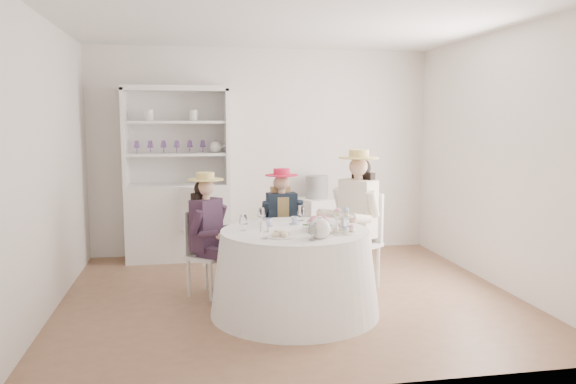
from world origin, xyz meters
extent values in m
plane|color=brown|center=(0.00, 0.00, 0.00)|extent=(4.50, 4.50, 0.00)
plane|color=white|center=(0.00, 0.00, 2.70)|extent=(4.50, 4.50, 0.00)
plane|color=silver|center=(0.00, 2.00, 1.35)|extent=(4.50, 0.00, 4.50)
plane|color=silver|center=(0.00, -2.00, 1.35)|extent=(4.50, 0.00, 4.50)
plane|color=silver|center=(-2.25, 0.00, 1.35)|extent=(0.00, 4.50, 4.50)
plane|color=silver|center=(2.25, 0.00, 1.35)|extent=(0.00, 4.50, 4.50)
cone|color=white|center=(-0.04, -0.49, 0.38)|extent=(1.55, 1.55, 0.76)
cylinder|color=white|center=(-0.04, -0.49, 0.77)|extent=(1.35, 1.35, 0.02)
cube|color=silver|center=(-1.12, 1.75, 0.48)|extent=(1.30, 0.50, 0.97)
cube|color=silver|center=(-1.12, 1.97, 1.56)|extent=(1.29, 0.06, 1.18)
cube|color=silver|center=(-1.12, 1.75, 2.15)|extent=(1.30, 0.50, 0.06)
cube|color=silver|center=(-1.74, 1.75, 1.56)|extent=(0.05, 0.48, 1.18)
cube|color=silver|center=(-0.50, 1.75, 1.56)|extent=(0.05, 0.48, 1.18)
cube|color=silver|center=(-1.12, 1.75, 1.35)|extent=(1.21, 0.45, 0.03)
cube|color=silver|center=(-1.12, 1.75, 1.74)|extent=(1.21, 0.45, 0.03)
sphere|color=white|center=(-0.64, 1.75, 1.43)|extent=(0.15, 0.15, 0.15)
cube|color=silver|center=(0.68, 1.75, 0.37)|extent=(0.62, 0.62, 0.74)
cylinder|color=black|center=(0.68, 1.75, 0.89)|extent=(0.36, 0.36, 0.30)
cube|color=silver|center=(-0.81, 0.17, 0.40)|extent=(0.50, 0.50, 0.04)
cylinder|color=silver|center=(-0.79, -0.03, 0.20)|extent=(0.03, 0.03, 0.39)
cylinder|color=silver|center=(-0.60, 0.18, 0.20)|extent=(0.03, 0.03, 0.39)
cylinder|color=silver|center=(-1.01, 0.15, 0.20)|extent=(0.03, 0.03, 0.39)
cylinder|color=silver|center=(-0.82, 0.37, 0.20)|extent=(0.03, 0.03, 0.39)
cube|color=silver|center=(-0.93, 0.27, 0.64)|extent=(0.24, 0.27, 0.44)
cube|color=black|center=(-0.82, 0.18, 0.73)|extent=(0.34, 0.36, 0.52)
cube|color=black|center=(-0.78, 0.04, 0.47)|extent=(0.30, 0.29, 0.11)
cylinder|color=black|center=(-0.68, -0.04, 0.20)|extent=(0.09, 0.09, 0.41)
cylinder|color=black|center=(-0.91, 0.02, 0.79)|extent=(0.17, 0.16, 0.24)
cube|color=black|center=(-0.67, 0.16, 0.47)|extent=(0.30, 0.29, 0.11)
cylinder|color=black|center=(-0.58, 0.08, 0.20)|extent=(0.09, 0.09, 0.41)
cylinder|color=black|center=(-0.67, 0.30, 0.79)|extent=(0.17, 0.16, 0.24)
cylinder|color=#D8A889|center=(-0.82, 0.18, 1.00)|extent=(0.08, 0.08, 0.07)
sphere|color=#D8A889|center=(-0.82, 0.18, 1.10)|extent=(0.17, 0.17, 0.17)
sphere|color=black|center=(-0.85, 0.21, 1.09)|extent=(0.17, 0.17, 0.17)
cube|color=black|center=(-0.87, 0.23, 0.88)|extent=(0.19, 0.21, 0.34)
cylinder|color=#DDC56C|center=(-0.82, 0.18, 1.18)|extent=(0.36, 0.36, 0.01)
cylinder|color=#DDC56C|center=(-0.82, 0.18, 1.22)|extent=(0.18, 0.18, 0.07)
cube|color=silver|center=(0.01, 0.52, 0.40)|extent=(0.37, 0.37, 0.04)
cylinder|color=silver|center=(-0.13, 0.37, 0.19)|extent=(0.03, 0.03, 0.39)
cylinder|color=silver|center=(0.15, 0.38, 0.19)|extent=(0.03, 0.03, 0.39)
cylinder|color=silver|center=(-0.14, 0.66, 0.19)|extent=(0.03, 0.03, 0.39)
cylinder|color=silver|center=(0.14, 0.67, 0.19)|extent=(0.03, 0.03, 0.39)
cube|color=silver|center=(0.00, 0.68, 0.64)|extent=(0.34, 0.04, 0.44)
cube|color=#182331|center=(0.01, 0.54, 0.73)|extent=(0.32, 0.19, 0.51)
cube|color=tan|center=(0.01, 0.54, 0.73)|extent=(0.13, 0.20, 0.44)
cube|color=#182331|center=(-0.07, 0.41, 0.47)|extent=(0.13, 0.31, 0.11)
cylinder|color=#182331|center=(-0.06, 0.29, 0.20)|extent=(0.09, 0.09, 0.41)
cylinder|color=#182331|center=(-0.17, 0.50, 0.79)|extent=(0.09, 0.16, 0.24)
cube|color=#182331|center=(0.09, 0.42, 0.47)|extent=(0.13, 0.31, 0.11)
cylinder|color=#182331|center=(0.10, 0.29, 0.20)|extent=(0.09, 0.09, 0.41)
cylinder|color=#182331|center=(0.19, 0.51, 0.79)|extent=(0.09, 0.16, 0.24)
cylinder|color=#D8A889|center=(0.01, 0.54, 1.00)|extent=(0.08, 0.08, 0.07)
sphere|color=#D8A889|center=(0.01, 0.54, 1.10)|extent=(0.17, 0.17, 0.17)
sphere|color=tan|center=(0.01, 0.58, 1.09)|extent=(0.17, 0.17, 0.17)
cube|color=tan|center=(0.01, 0.61, 0.88)|extent=(0.21, 0.08, 0.34)
cylinder|color=#E32249|center=(0.01, 0.54, 1.18)|extent=(0.35, 0.35, 0.01)
cylinder|color=#E32249|center=(0.01, 0.54, 1.21)|extent=(0.18, 0.18, 0.07)
cube|color=silver|center=(0.74, 0.15, 0.47)|extent=(0.58, 0.58, 0.04)
cylinder|color=silver|center=(0.51, 0.19, 0.23)|extent=(0.04, 0.04, 0.46)
cylinder|color=silver|center=(0.70, -0.08, 0.23)|extent=(0.04, 0.04, 0.46)
cylinder|color=silver|center=(0.78, 0.38, 0.23)|extent=(0.04, 0.04, 0.46)
cylinder|color=silver|center=(0.97, 0.11, 0.23)|extent=(0.04, 0.04, 0.46)
cube|color=silver|center=(0.89, 0.26, 0.75)|extent=(0.25, 0.34, 0.52)
cube|color=white|center=(0.76, 0.16, 0.85)|extent=(0.39, 0.43, 0.60)
cube|color=white|center=(0.58, 0.16, 0.55)|extent=(0.37, 0.31, 0.12)
cylinder|color=white|center=(0.46, 0.07, 0.24)|extent=(0.10, 0.10, 0.48)
cylinder|color=white|center=(0.60, 0.31, 0.92)|extent=(0.20, 0.18, 0.29)
cube|color=white|center=(0.69, 0.00, 0.55)|extent=(0.37, 0.31, 0.12)
cylinder|color=white|center=(0.57, -0.08, 0.24)|extent=(0.10, 0.10, 0.48)
cylinder|color=white|center=(0.85, -0.04, 0.92)|extent=(0.20, 0.18, 0.29)
cylinder|color=#D8A889|center=(0.76, 0.16, 1.17)|extent=(0.09, 0.09, 0.08)
sphere|color=#D8A889|center=(0.76, 0.16, 1.29)|extent=(0.20, 0.20, 0.20)
sphere|color=black|center=(0.79, 0.19, 1.27)|extent=(0.20, 0.20, 0.20)
cube|color=black|center=(0.82, 0.21, 1.03)|extent=(0.21, 0.25, 0.39)
cylinder|color=#DDC56C|center=(0.76, 0.16, 1.38)|extent=(0.42, 0.42, 0.01)
cylinder|color=#DDC56C|center=(0.76, 0.16, 1.42)|extent=(0.21, 0.21, 0.08)
cube|color=silver|center=(-0.85, 1.56, 0.44)|extent=(0.55, 0.55, 0.04)
cylinder|color=silver|center=(-0.63, 1.60, 0.22)|extent=(0.04, 0.04, 0.43)
cylinder|color=silver|center=(-0.89, 1.79, 0.22)|extent=(0.04, 0.04, 0.43)
cylinder|color=silver|center=(-0.82, 1.34, 0.22)|extent=(0.04, 0.04, 0.43)
cylinder|color=silver|center=(-1.08, 1.53, 0.22)|extent=(0.04, 0.04, 0.43)
cube|color=silver|center=(-0.96, 1.42, 0.71)|extent=(0.32, 0.25, 0.49)
imported|color=white|center=(-0.27, -0.31, 0.81)|extent=(0.12, 0.12, 0.07)
imported|color=white|center=(0.01, -0.22, 0.81)|extent=(0.09, 0.09, 0.07)
imported|color=white|center=(0.25, -0.36, 0.81)|extent=(0.11, 0.11, 0.07)
imported|color=white|center=(0.18, -0.52, 0.80)|extent=(0.27, 0.27, 0.05)
sphere|color=#CD6690|center=(0.20, -0.59, 0.87)|extent=(0.07, 0.07, 0.07)
sphere|color=white|center=(0.18, -0.54, 0.87)|extent=(0.07, 0.07, 0.07)
sphere|color=#CD6690|center=(0.13, -0.53, 0.87)|extent=(0.07, 0.07, 0.07)
sphere|color=white|center=(0.09, -0.56, 0.87)|extent=(0.07, 0.07, 0.07)
sphere|color=#CD6690|center=(0.09, -0.62, 0.87)|extent=(0.07, 0.07, 0.07)
sphere|color=white|center=(0.13, -0.65, 0.87)|extent=(0.07, 0.07, 0.07)
sphere|color=#CD6690|center=(0.18, -0.64, 0.87)|extent=(0.07, 0.07, 0.07)
sphere|color=white|center=(0.10, -0.88, 0.86)|extent=(0.19, 0.19, 0.19)
cylinder|color=white|center=(0.21, -0.88, 0.87)|extent=(0.11, 0.03, 0.09)
cylinder|color=white|center=(0.10, -0.88, 0.95)|extent=(0.04, 0.04, 0.02)
cylinder|color=white|center=(-0.22, -0.78, 0.78)|extent=(0.25, 0.25, 0.01)
cube|color=beige|center=(-0.27, -0.80, 0.81)|extent=(0.06, 0.04, 0.03)
cube|color=beige|center=(-0.22, -0.78, 0.82)|extent=(0.07, 0.05, 0.03)
cube|color=beige|center=(-0.17, -0.76, 0.81)|extent=(0.07, 0.06, 0.03)
cube|color=beige|center=(-0.24, -0.74, 0.82)|extent=(0.07, 0.07, 0.03)
cube|color=beige|center=(-0.19, -0.82, 0.81)|extent=(0.06, 0.07, 0.03)
cylinder|color=white|center=(0.35, -0.71, 0.78)|extent=(0.23, 0.23, 0.01)
cylinder|color=white|center=(0.35, -0.71, 0.86)|extent=(0.02, 0.02, 0.16)
cylinder|color=white|center=(0.35, -0.71, 0.93)|extent=(0.17, 0.17, 0.01)
camera|label=1|loc=(-0.99, -5.41, 1.77)|focal=35.00mm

